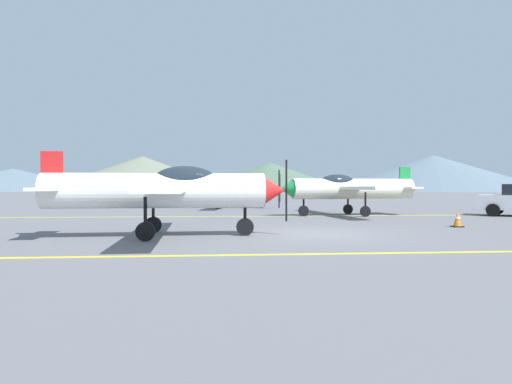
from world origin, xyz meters
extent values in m
plane|color=slate|center=(0.00, 0.00, 0.00)|extent=(400.00, 400.00, 0.00)
cube|color=yellow|center=(0.00, -4.20, 0.01)|extent=(80.00, 0.16, 0.01)
cube|color=yellow|center=(0.00, 8.29, 0.01)|extent=(80.00, 0.16, 0.01)
cylinder|color=white|center=(-4.93, -0.46, 1.38)|extent=(6.52, 1.33, 1.05)
cone|color=red|center=(-1.36, -0.31, 1.38)|extent=(0.71, 0.92, 0.89)
cube|color=black|center=(-0.98, -0.29, 1.38)|extent=(0.04, 0.12, 1.91)
ellipsoid|color=#1E2833|center=(-4.07, -0.43, 1.70)|extent=(1.94, 0.94, 0.86)
cube|color=white|center=(-4.55, -0.45, 1.43)|extent=(1.42, 8.43, 0.15)
cube|color=white|center=(-7.88, -0.59, 1.43)|extent=(0.78, 2.51, 0.10)
cube|color=red|center=(-7.88, -0.59, 1.95)|extent=(0.61, 0.14, 1.14)
cylinder|color=black|center=(-2.26, -0.35, 0.75)|extent=(0.10, 0.10, 0.96)
cylinder|color=black|center=(-2.26, -0.35, 0.27)|extent=(0.54, 0.14, 0.53)
cylinder|color=black|center=(-5.08, -1.52, 0.75)|extent=(0.10, 0.10, 0.96)
cylinder|color=black|center=(-5.08, -1.52, 0.27)|extent=(0.54, 0.14, 0.53)
cylinder|color=black|center=(-5.17, 0.58, 0.75)|extent=(0.10, 0.10, 0.96)
cylinder|color=black|center=(-5.17, 0.58, 0.27)|extent=(0.54, 0.14, 0.53)
cylinder|color=silver|center=(3.85, 8.57, 1.38)|extent=(6.56, 1.88, 1.05)
cone|color=#1E8C3F|center=(0.30, 8.11, 1.38)|extent=(0.78, 0.97, 0.89)
cube|color=black|center=(-0.08, 8.06, 1.38)|extent=(0.05, 0.12, 1.91)
ellipsoid|color=#1E2833|center=(2.99, 8.46, 1.70)|extent=(2.00, 1.10, 0.86)
cube|color=silver|center=(3.47, 8.53, 1.43)|extent=(2.12, 8.46, 0.15)
cube|color=silver|center=(6.78, 8.96, 1.43)|extent=(0.98, 2.54, 0.10)
cube|color=#1E8C3F|center=(6.78, 8.96, 1.95)|extent=(0.61, 0.19, 1.14)
cylinder|color=black|center=(1.20, 8.23, 0.75)|extent=(0.10, 0.10, 0.96)
cylinder|color=black|center=(1.20, 8.23, 0.27)|extent=(0.54, 0.18, 0.53)
cylinder|color=black|center=(3.90, 9.64, 0.75)|extent=(0.10, 0.10, 0.96)
cylinder|color=black|center=(3.90, 9.64, 0.27)|extent=(0.54, 0.18, 0.53)
cylinder|color=black|center=(4.17, 7.56, 0.75)|extent=(0.10, 0.10, 0.96)
cylinder|color=black|center=(4.17, 7.56, 0.27)|extent=(0.54, 0.18, 0.53)
cylinder|color=silver|center=(-2.79, 16.94, 1.38)|extent=(6.57, 2.10, 1.05)
cone|color=blue|center=(0.74, 16.35, 1.38)|extent=(0.80, 0.99, 0.89)
cube|color=black|center=(1.11, 16.29, 1.38)|extent=(0.06, 0.12, 1.91)
ellipsoid|color=#1E2833|center=(-1.94, 16.80, 1.70)|extent=(2.02, 1.16, 0.86)
cube|color=silver|center=(-2.42, 16.88, 1.43)|extent=(2.41, 8.45, 0.15)
cube|color=silver|center=(-5.71, 17.42, 1.43)|extent=(1.06, 2.55, 0.10)
cube|color=blue|center=(-5.71, 17.42, 1.95)|extent=(0.61, 0.21, 1.14)
cylinder|color=black|center=(-0.16, 16.50, 0.75)|extent=(0.10, 0.10, 0.96)
cylinder|color=black|center=(-0.16, 16.50, 0.27)|extent=(0.55, 0.20, 0.53)
cylinder|color=black|center=(-3.15, 15.94, 0.75)|extent=(0.10, 0.10, 0.96)
cylinder|color=black|center=(-3.15, 15.94, 0.27)|extent=(0.55, 0.20, 0.53)
cylinder|color=black|center=(-2.81, 18.00, 0.75)|extent=(0.10, 0.10, 0.96)
cylinder|color=black|center=(-2.81, 18.00, 0.27)|extent=(0.55, 0.20, 0.53)
cylinder|color=black|center=(11.73, 8.61, 0.32)|extent=(0.63, 0.58, 0.64)
cylinder|color=black|center=(10.59, 7.22, 0.32)|extent=(0.63, 0.58, 0.64)
cube|color=black|center=(5.75, 1.86, 0.02)|extent=(0.36, 0.36, 0.04)
cone|color=orange|center=(5.75, 1.86, 0.32)|extent=(0.29, 0.29, 0.55)
cylinder|color=white|center=(5.75, 1.86, 0.34)|extent=(0.20, 0.20, 0.08)
cone|color=slate|center=(-68.65, 133.68, 3.58)|extent=(59.43, 59.43, 7.15)
cone|color=slate|center=(-30.70, 149.28, 6.18)|extent=(68.04, 68.04, 12.36)
cone|color=#4C6651|center=(15.75, 148.99, 5.08)|extent=(59.31, 59.31, 10.17)
cone|color=slate|center=(66.52, 126.02, 5.83)|extent=(69.60, 69.60, 11.67)
camera|label=1|loc=(-3.05, -13.91, 1.52)|focal=31.19mm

